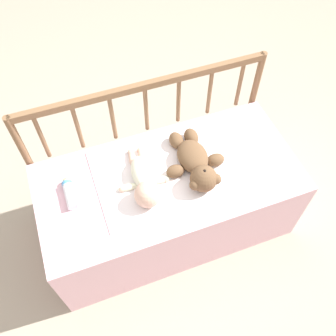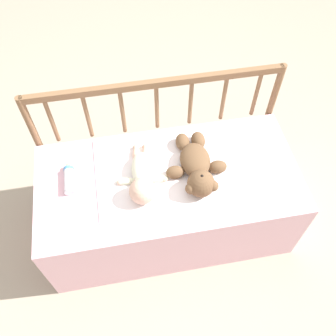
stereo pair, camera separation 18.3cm
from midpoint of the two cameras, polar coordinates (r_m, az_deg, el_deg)
The scene contains 7 objects.
ground_plane at distance 2.30m, azimuth -2.18°, elevation -8.35°, with size 12.00×12.00×0.00m, color tan.
crib_mattress at distance 2.08m, azimuth -2.39°, elevation -5.31°, with size 1.33×0.64×0.49m.
crib_rail at distance 2.01m, azimuth -5.91°, elevation 7.62°, with size 1.33×0.04×0.82m.
blanket at distance 1.90m, azimuth -2.55°, elevation -0.29°, with size 0.76×0.51×0.01m.
teddy_bear at distance 1.86m, azimuth 1.42°, elevation 0.64°, with size 0.31×0.41×0.14m.
baby at distance 1.81m, azimuth -6.56°, elevation -2.30°, with size 0.27×0.38×0.13m.
baby_bottle at distance 1.88m, azimuth -17.53°, elevation -3.80°, with size 0.05×0.17×0.05m.
Camera 1 is at (-0.36, -0.97, 2.06)m, focal length 40.00 mm.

